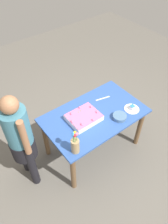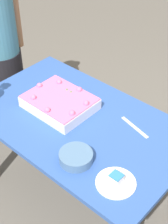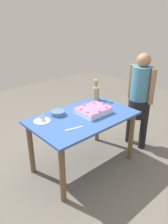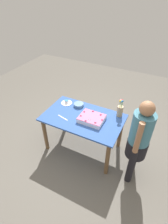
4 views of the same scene
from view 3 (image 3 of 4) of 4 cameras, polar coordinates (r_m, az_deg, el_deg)
The scene contains 8 objects.
ground_plane at distance 3.25m, azimuth -0.16°, elevation -13.45°, with size 8.00×8.00×0.00m, color #625D55.
dining_table at distance 2.90m, azimuth -0.17°, elevation -3.40°, with size 1.38×0.84×0.77m.
sheet_cake at distance 2.92m, azimuth 2.52°, elevation 0.47°, with size 0.41×0.33×0.10m.
serving_plate_with_slice at distance 2.76m, azimuth -10.89°, elevation -2.10°, with size 0.21×0.21×0.06m.
cake_knife at distance 2.55m, azimuth -2.60°, elevation -4.30°, with size 0.23×0.02×0.00m, color silver.
flower_vase at distance 3.36m, azimuth 3.17°, elevation 5.19°, with size 0.10×0.10×0.33m.
fruit_bowl at distance 2.89m, azimuth -6.83°, elevation -0.26°, with size 0.19×0.19×0.06m, color #4D7196.
person_standing at distance 3.41m, azimuth 14.39°, elevation 4.08°, with size 0.31×0.45×1.49m.
Camera 3 is at (-1.71, -1.92, 1.98)m, focal length 35.00 mm.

